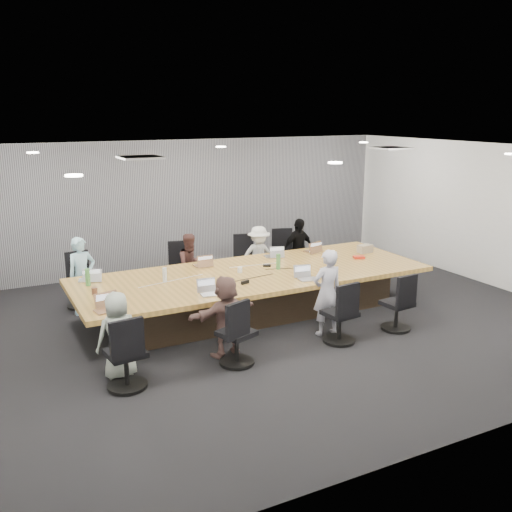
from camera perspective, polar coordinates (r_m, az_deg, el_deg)
name	(u,v)px	position (r m, az deg, el deg)	size (l,w,h in m)	color
floor	(267,323)	(9.49, 1.11, -6.69)	(10.00, 8.00, 0.00)	black
ceiling	(268,151)	(8.88, 1.19, 10.42)	(10.00, 8.00, 0.00)	white
wall_back	(182,204)	(12.69, -7.44, 5.14)	(10.00, 2.80, 0.00)	silver
wall_front	(458,320)	(6.01, 19.57, -6.07)	(10.00, 2.80, 0.00)	silver
wall_right	(490,215)	(12.22, 22.34, 3.83)	(8.00, 2.80, 0.00)	silver
curtain	(183,205)	(12.61, -7.32, 5.09)	(9.80, 0.04, 2.80)	gray
conference_table	(253,291)	(9.78, -0.27, -3.56)	(6.00, 2.20, 0.74)	#322519
chair_0	(80,287)	(10.58, -17.22, -2.95)	(0.51, 0.51, 0.76)	black
chair_1	(185,273)	(11.05, -7.10, -1.71)	(0.50, 0.50, 0.74)	black
chair_2	(251,264)	(11.59, -0.52, -0.82)	(0.50, 0.50, 0.75)	black
chair_3	(289,258)	(12.00, 3.36, -0.18)	(0.54, 0.54, 0.80)	black
chair_4	(126,359)	(7.42, -12.88, -9.99)	(0.53, 0.53, 0.79)	black
chair_5	(237,338)	(7.89, -1.96, -8.24)	(0.51, 0.51, 0.76)	black
chair_6	(340,318)	(8.70, 8.35, -6.17)	(0.51, 0.51, 0.76)	black
chair_7	(397,308)	(9.36, 13.90, -5.07)	(0.49, 0.49, 0.73)	black
person_0	(82,276)	(10.16, -16.99, -1.91)	(0.49, 0.32, 1.34)	#99CADC
laptop_0	(88,280)	(9.62, -16.43, -2.29)	(0.30, 0.21, 0.02)	#B2B2B7
person_1	(191,266)	(10.67, -6.49, -0.96)	(0.59, 0.46, 1.21)	#482B28
laptop_1	(202,265)	(10.14, -5.41, -0.91)	(0.29, 0.20, 0.02)	#8C6647
person_2	(259,257)	(11.22, 0.28, -0.08)	(0.79, 0.45, 1.22)	silver
laptop_2	(272,256)	(10.72, 1.63, -0.01)	(0.29, 0.20, 0.02)	#B2B2B7
person_3	(298,250)	(11.64, 4.24, 0.62)	(0.76, 0.32, 1.30)	black
laptop_3	(313,251)	(11.17, 5.71, 0.52)	(0.33, 0.23, 0.02)	#8C6647
person_4	(118,335)	(7.67, -13.62, -7.72)	(0.57, 0.37, 1.16)	#919E91
laptop_4	(108,310)	(8.11, -14.62, -5.27)	(0.33, 0.23, 0.02)	#8C6647
person_5	(226,316)	(8.11, -3.02, -6.00)	(1.10, 0.35, 1.18)	brown
laptop_5	(211,294)	(8.54, -4.55, -3.85)	(0.29, 0.20, 0.02)	#B2B2B7
person_6	(327,293)	(8.87, 7.12, -3.65)	(0.50, 0.33, 1.37)	#A8A6B7
laptop_6	(308,279)	(9.29, 5.24, -2.34)	(0.30, 0.20, 0.02)	#B2B2B7
bottle_green_left	(88,277)	(9.30, -16.48, -2.05)	(0.08, 0.08, 0.27)	#4A9449
bottle_green_right	(278,262)	(9.84, 2.25, -0.56)	(0.08, 0.08, 0.27)	#4A9449
bottle_clear	(165,275)	(9.23, -9.11, -1.89)	(0.07, 0.07, 0.23)	silver
cup_white_far	(240,270)	(9.66, -1.63, -1.38)	(0.08, 0.08, 0.10)	white
cup_white_near	(333,253)	(10.89, 7.70, 0.31)	(0.08, 0.08, 0.10)	white
mug_brown	(95,291)	(8.87, -15.85, -3.37)	(0.09, 0.09, 0.10)	brown
mic_left	(229,280)	(9.21, -2.68, -2.41)	(0.15, 0.10, 0.03)	black
mic_right	(267,265)	(10.05, 1.09, -0.96)	(0.13, 0.09, 0.03)	black
stapler	(245,282)	(9.04, -1.10, -2.64)	(0.15, 0.04, 0.06)	black
canvas_bag	(365,249)	(11.21, 10.84, 0.72)	(0.28, 0.17, 0.15)	tan
snack_packet	(359,257)	(10.75, 10.25, -0.12)	(0.20, 0.13, 0.04)	red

